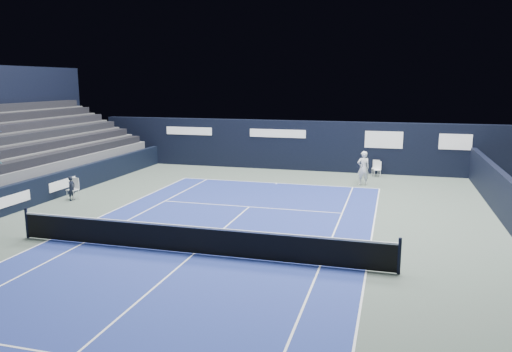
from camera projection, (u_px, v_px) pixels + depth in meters
The scene contains 13 objects.
ground at pixel (215, 236), 18.09m from camera, with size 48.00×48.00×0.00m, color #4A574D.
court_surface at pixel (194, 254), 16.19m from camera, with size 10.97×23.77×0.01m, color navy.
enclosure_wall_right at pixel (511, 205), 18.94m from camera, with size 0.30×22.00×1.80m, color black.
folding_chair_back_a at pixel (376, 165), 29.70m from camera, with size 0.46×0.48×0.91m.
folding_chair_back_b at pixel (378, 168), 29.29m from camera, with size 0.42×0.40×0.90m.
line_judge_chair at pixel (74, 187), 23.67m from camera, with size 0.48×0.47×1.01m.
line_judge at pixel (72, 188), 23.40m from camera, with size 0.42×0.28×1.15m, color black.
court_markings at pixel (194, 254), 16.19m from camera, with size 11.03×23.83×0.00m.
tennis_net at pixel (194, 239), 16.10m from camera, with size 12.90×0.10×1.10m.
back_sponsor_wall at pixel (294, 145), 31.52m from camera, with size 26.00×0.63×3.10m.
side_barrier_left at pixel (59, 184), 24.23m from camera, with size 0.33×22.00×1.20m.
spectator_stand at pixel (8, 151), 25.92m from camera, with size 6.00×18.00×6.40m.
tennis_player at pixel (363, 168), 26.85m from camera, with size 0.79×0.95×1.85m.
Camera 1 is at (6.07, -14.33, 5.52)m, focal length 35.00 mm.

